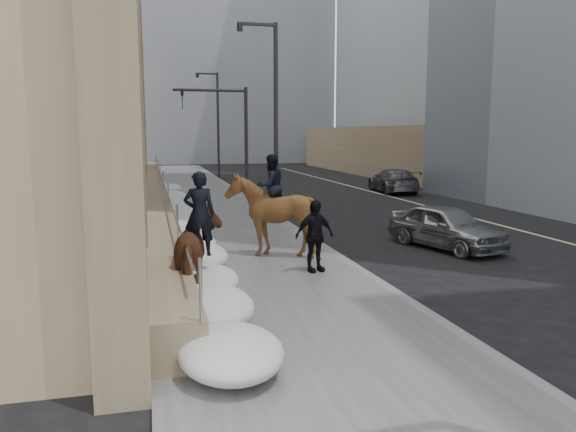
# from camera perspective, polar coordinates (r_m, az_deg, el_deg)

# --- Properties ---
(ground) EXTENTS (140.00, 140.00, 0.00)m
(ground) POSITION_cam_1_polar(r_m,az_deg,el_deg) (10.43, 0.35, -11.07)
(ground) COLOR black
(ground) RESTS_ON ground
(sidewalk) EXTENTS (5.00, 80.00, 0.12)m
(sidewalk) POSITION_cam_1_polar(r_m,az_deg,el_deg) (19.97, -6.79, -1.49)
(sidewalk) COLOR #4F4F51
(sidewalk) RESTS_ON ground
(curb) EXTENTS (0.24, 80.00, 0.12)m
(curb) POSITION_cam_1_polar(r_m,az_deg,el_deg) (20.45, 0.51, -1.19)
(curb) COLOR slate
(curb) RESTS_ON ground
(lane_line) EXTENTS (0.15, 70.00, 0.01)m
(lane_line) POSITION_cam_1_polar(r_m,az_deg,el_deg) (23.68, 19.31, -0.49)
(lane_line) COLOR #BFB78C
(lane_line) RESTS_ON ground
(limestone_building) EXTENTS (6.10, 44.00, 18.00)m
(limestone_building) POSITION_cam_1_polar(r_m,az_deg,el_deg) (30.11, -20.21, 18.31)
(limestone_building) COLOR #9D8566
(limestone_building) RESTS_ON ground
(bg_building_mid) EXTENTS (30.00, 12.00, 28.00)m
(bg_building_mid) POSITION_cam_1_polar(r_m,az_deg,el_deg) (70.61, -9.02, 16.90)
(bg_building_mid) COLOR slate
(bg_building_mid) RESTS_ON ground
(bg_building_far) EXTENTS (24.00, 12.00, 20.00)m
(bg_building_far) POSITION_cam_1_polar(r_m,az_deg,el_deg) (81.86, -16.88, 12.65)
(bg_building_far) COLOR gray
(bg_building_far) RESTS_ON ground
(streetlight_mid) EXTENTS (1.71, 0.24, 8.00)m
(streetlight_mid) POSITION_cam_1_polar(r_m,az_deg,el_deg) (24.11, -1.62, 11.05)
(streetlight_mid) COLOR #2D2D30
(streetlight_mid) RESTS_ON ground
(streetlight_far) EXTENTS (1.71, 0.24, 8.00)m
(streetlight_far) POSITION_cam_1_polar(r_m,az_deg,el_deg) (43.84, -7.33, 9.80)
(streetlight_far) COLOR #2D2D30
(streetlight_far) RESTS_ON ground
(traffic_signal) EXTENTS (4.10, 0.22, 6.00)m
(traffic_signal) POSITION_cam_1_polar(r_m,az_deg,el_deg) (31.85, -5.94, 9.33)
(traffic_signal) COLOR #2D2D30
(traffic_signal) RESTS_ON ground
(snow_bank) EXTENTS (1.70, 18.10, 0.76)m
(snow_bank) POSITION_cam_1_polar(r_m,az_deg,el_deg) (17.91, -10.55, -1.39)
(snow_bank) COLOR silver
(snow_bank) RESTS_ON sidewalk
(mounted_horse_left) EXTENTS (1.19, 2.30, 2.61)m
(mounted_horse_left) POSITION_cam_1_polar(r_m,az_deg,el_deg) (11.48, -8.98, -3.46)
(mounted_horse_left) COLOR #4F2C17
(mounted_horse_left) RESTS_ON sidewalk
(mounted_horse_right) EXTENTS (2.48, 2.60, 2.79)m
(mounted_horse_right) POSITION_cam_1_polar(r_m,az_deg,el_deg) (15.35, -1.70, 0.39)
(mounted_horse_right) COLOR #4D3016
(mounted_horse_right) RESTS_ON sidewalk
(pedestrian) EXTENTS (1.11, 0.67, 1.77)m
(pedestrian) POSITION_cam_1_polar(r_m,az_deg,el_deg) (13.66, 2.70, -2.02)
(pedestrian) COLOR black
(pedestrian) RESTS_ON sidewalk
(car_silver) EXTENTS (2.61, 4.22, 1.34)m
(car_silver) POSITION_cam_1_polar(r_m,az_deg,el_deg) (17.66, 15.77, -1.04)
(car_silver) COLOR gray
(car_silver) RESTS_ON ground
(car_grey) EXTENTS (2.49, 5.02, 1.40)m
(car_grey) POSITION_cam_1_polar(r_m,az_deg,el_deg) (33.66, 10.63, 3.55)
(car_grey) COLOR #505257
(car_grey) RESTS_ON ground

